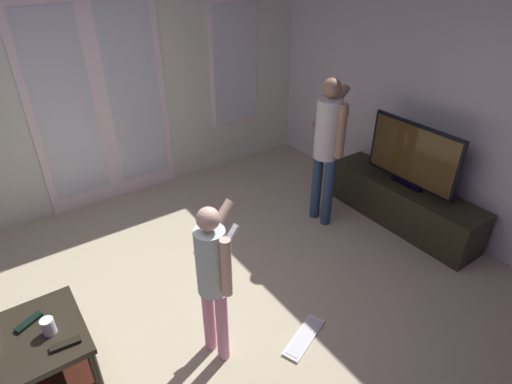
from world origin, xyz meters
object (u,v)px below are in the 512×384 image
coffee_table (8,364)px  cup_near_edge (48,326)px  person_adult (328,141)px  person_child (213,273)px  tv_stand (403,204)px  loose_keyboard (304,337)px  dvd_remote_slim (29,322)px  tv_remote_black (65,344)px  flat_screen_tv (413,155)px

coffee_table → cup_near_edge: size_ratio=8.46×
person_adult → person_child: bearing=-154.8°
tv_stand → loose_keyboard: size_ratio=3.55×
coffee_table → dvd_remote_slim: 0.25m
coffee_table → dvd_remote_slim: bearing=33.0°
person_adult → dvd_remote_slim: bearing=-172.9°
person_child → dvd_remote_slim: person_child is taller
person_child → tv_remote_black: person_child is taller
tv_stand → dvd_remote_slim: bearing=177.1°
cup_near_edge → tv_remote_black: 0.16m
person_child → coffee_table: bearing=163.3°
tv_stand → flat_screen_tv: (-0.00, 0.00, 0.55)m
tv_stand → cup_near_edge: (-3.34, 0.03, 0.34)m
loose_keyboard → cup_near_edge: size_ratio=4.27×
person_child → dvd_remote_slim: size_ratio=7.22×
flat_screen_tv → person_adult: (-0.64, 0.52, 0.13)m
person_adult → loose_keyboard: person_adult is taller
cup_near_edge → tv_remote_black: bearing=-70.7°
cup_near_edge → person_adult: bearing=10.4°
flat_screen_tv → person_child: size_ratio=0.79×
cup_near_edge → tv_stand: bearing=-0.5°
loose_keyboard → dvd_remote_slim: (-1.62, 0.75, 0.51)m
flat_screen_tv → coffee_table: bearing=179.0°
coffee_table → person_child: bearing=-16.7°
tv_remote_black → dvd_remote_slim: same height
coffee_table → loose_keyboard: bearing=-19.8°
person_adult → cup_near_edge: (-2.69, -0.49, -0.34)m
tv_stand → tv_remote_black: 3.30m
coffee_table → tv_stand: 3.60m
tv_stand → tv_remote_black: (-3.28, -0.12, 0.30)m
coffee_table → person_adult: person_adult is taller
coffee_table → cup_near_edge: bearing=-8.6°
cup_near_edge → tv_remote_black: size_ratio=0.63×
person_adult → person_child: person_adult is taller
coffee_table → tv_remote_black: size_ratio=5.33×
coffee_table → flat_screen_tv: size_ratio=0.93×
person_adult → dvd_remote_slim: size_ratio=8.88×
coffee_table → flat_screen_tv: flat_screen_tv is taller
tv_remote_black → cup_near_edge: bearing=114.8°
cup_near_edge → dvd_remote_slim: bearing=122.0°
tv_stand → cup_near_edge: 3.35m
tv_stand → flat_screen_tv: 0.55m
loose_keyboard → tv_remote_black: size_ratio=2.69×
person_child → cup_near_edge: person_child is taller
coffee_table → flat_screen_tv: (3.60, -0.06, 0.41)m
tv_stand → flat_screen_tv: size_ratio=1.67×
loose_keyboard → cup_near_edge: 1.73m
dvd_remote_slim → tv_stand: bearing=-29.9°
flat_screen_tv → person_adult: size_ratio=0.64×
flat_screen_tv → cup_near_edge: flat_screen_tv is taller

